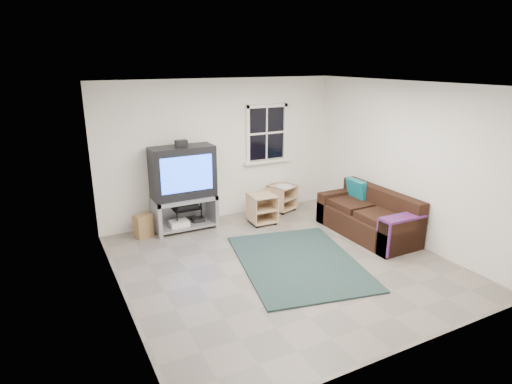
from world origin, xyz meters
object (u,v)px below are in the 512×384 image
side_table_right (281,196)px  sofa (369,218)px  tv_unit (183,181)px  av_rack (186,204)px  side_table_left (261,207)px

side_table_right → sofa: size_ratio=0.32×
sofa → tv_unit: bearing=148.2°
av_rack → sofa: (2.69, -1.80, -0.13)m
tv_unit → side_table_right: (2.03, 0.06, -0.58)m
side_table_left → side_table_right: (0.67, 0.42, 0.01)m
tv_unit → av_rack: bearing=56.8°
side_table_right → sofa: sofa is taller
side_table_right → sofa: bearing=-67.8°
side_table_left → side_table_right: size_ratio=0.93×
av_rack → sofa: av_rack is taller
av_rack → side_table_left: av_rack is taller
tv_unit → side_table_left: tv_unit is taller
av_rack → side_table_right: bearing=-1.0°
tv_unit → side_table_right: bearing=1.8°
side_table_left → side_table_right: bearing=32.2°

